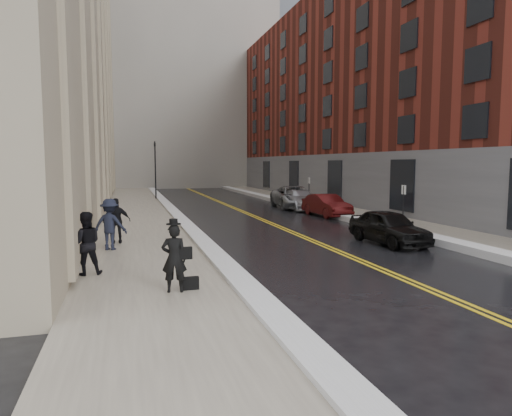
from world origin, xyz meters
TOP-DOWN VIEW (x-y plane):
  - ground at (0.00, 0.00)m, footprint 160.00×160.00m
  - sidewalk_left at (-4.50, 16.00)m, footprint 4.00×64.00m
  - sidewalk_right at (9.00, 16.00)m, footprint 3.00×64.00m
  - lane_stripe_a at (2.38, 16.00)m, footprint 0.12×64.00m
  - lane_stripe_b at (2.62, 16.00)m, footprint 0.12×64.00m
  - snow_ridge_left at (-2.20, 16.00)m, footprint 0.70×60.80m
  - snow_ridge_right at (7.15, 16.00)m, footprint 0.85×60.80m
  - building_right at (17.50, 23.00)m, footprint 14.00×50.00m
  - tower_far_center at (1.00, 56.00)m, footprint 28.00×16.00m
  - tower_far_right at (14.00, 66.00)m, footprint 22.00×18.00m
  - tower_far_left at (-12.00, 72.00)m, footprint 22.00×18.00m
  - traffic_signal at (-2.60, 30.00)m, footprint 0.18×0.15m
  - parking_sign_near at (7.90, 8.00)m, footprint 0.06×0.35m
  - parking_sign_far at (7.90, 20.00)m, footprint 0.06×0.35m
  - car_black at (5.20, 4.93)m, footprint 1.89×4.19m
  - car_maroon at (6.80, 14.47)m, footprint 1.76×4.27m
  - car_silver_near at (6.80, 18.94)m, footprint 2.17×4.91m
  - car_silver_far at (6.78, 20.02)m, footprint 3.24×6.02m
  - pedestrian_main at (-3.98, -0.28)m, footprint 0.66×0.48m
  - pedestrian_a at (-6.20, 2.16)m, footprint 0.93×0.76m
  - pedestrian_b at (-5.67, 5.86)m, footprint 1.37×1.07m
  - pedestrian_c at (-5.46, 7.19)m, footprint 1.05×0.45m

SIDE VIEW (x-z plane):
  - ground at x=0.00m, z-range 0.00..0.00m
  - lane_stripe_a at x=2.38m, z-range 0.00..0.01m
  - lane_stripe_b at x=2.62m, z-range 0.00..0.01m
  - sidewalk_left at x=-4.50m, z-range 0.00..0.15m
  - sidewalk_right at x=9.00m, z-range 0.00..0.15m
  - snow_ridge_left at x=-2.20m, z-range 0.00..0.26m
  - snow_ridge_right at x=7.15m, z-range 0.00..0.30m
  - car_maroon at x=6.80m, z-range 0.00..1.38m
  - car_black at x=5.20m, z-range 0.00..1.40m
  - car_silver_near at x=6.80m, z-range 0.00..1.40m
  - car_silver_far at x=6.78m, z-range 0.00..1.61m
  - pedestrian_main at x=-3.98m, z-range 0.15..1.82m
  - pedestrian_c at x=-5.46m, z-range 0.15..1.93m
  - pedestrian_a at x=-6.20m, z-range 0.15..1.94m
  - pedestrian_b at x=-5.67m, z-range 0.15..2.01m
  - parking_sign_near at x=7.90m, z-range 0.24..2.47m
  - parking_sign_far at x=7.90m, z-range 0.24..2.47m
  - traffic_signal at x=-2.60m, z-range 0.48..5.68m
  - building_right at x=17.50m, z-range 0.00..18.00m
  - tower_far_right at x=14.00m, z-range 0.00..44.00m
  - tower_far_center at x=1.00m, z-range 0.00..52.00m
  - tower_far_left at x=-12.00m, z-range 0.00..60.00m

